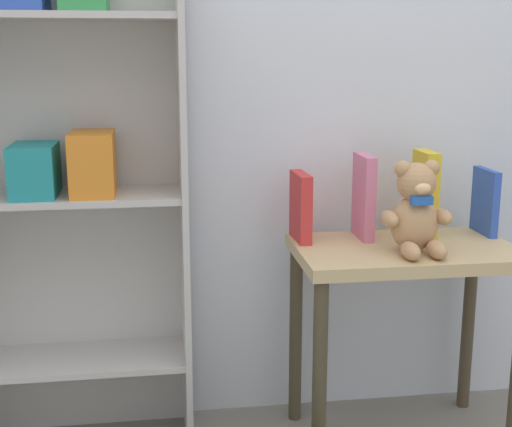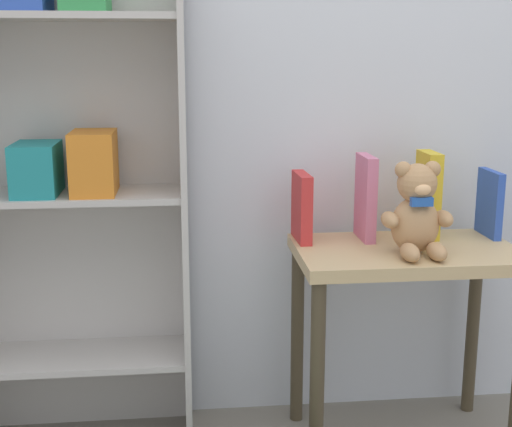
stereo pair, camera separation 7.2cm
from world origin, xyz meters
name	(u,v)px [view 2 (the right image)]	position (x,y,z in m)	size (l,w,h in m)	color
wall_back	(355,20)	(0.00, 1.27, 1.25)	(4.80, 0.06, 2.50)	silver
bookshelf_side	(68,163)	(-0.85, 1.13, 0.85)	(0.67, 0.26, 1.52)	#BCB7B2
display_table	(405,283)	(0.10, 0.99, 0.50)	(0.63, 0.39, 0.61)	tan
teddy_bear	(417,212)	(0.10, 0.93, 0.73)	(0.20, 0.18, 0.26)	tan
book_standing_red	(302,207)	(-0.18, 1.10, 0.71)	(0.03, 0.15, 0.20)	red
book_standing_pink	(366,197)	(0.01, 1.10, 0.73)	(0.03, 0.14, 0.25)	#D17093
book_standing_yellow	(428,195)	(0.20, 1.10, 0.74)	(0.04, 0.13, 0.26)	gold
book_standing_blue	(490,203)	(0.39, 1.10, 0.71)	(0.02, 0.14, 0.20)	#2D51B7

